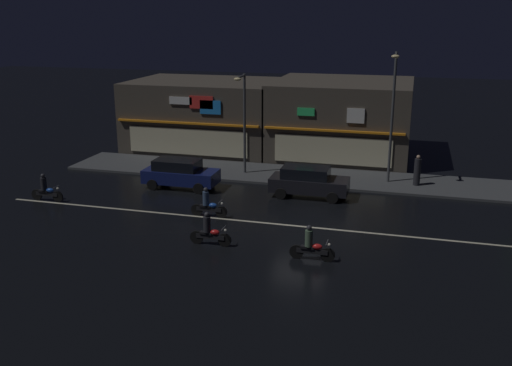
{
  "coord_description": "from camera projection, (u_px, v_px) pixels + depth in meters",
  "views": [
    {
      "loc": [
        4.78,
        -25.43,
        9.82
      ],
      "look_at": [
        -2.43,
        0.92,
        1.71
      ],
      "focal_mm": 40.4,
      "sensor_mm": 36.0,
      "label": 1
    }
  ],
  "objects": [
    {
      "name": "ground_plane",
      "position": [
        300.0,
        226.0,
        27.52
      ],
      "size": [
        140.0,
        140.0,
        0.0
      ],
      "primitive_type": "plane",
      "color": "black"
    },
    {
      "name": "pedestrian_on_sidewalk",
      "position": [
        417.0,
        171.0,
        33.4
      ],
      "size": [
        0.39,
        0.39,
        1.8
      ],
      "rotation": [
        0.0,
        0.0,
        0.61
      ],
      "color": "#232328",
      "rests_on": "sidewalk_far"
    },
    {
      "name": "motorcycle_trailing_far",
      "position": [
        209.0,
        231.0,
        25.16
      ],
      "size": [
        1.9,
        0.6,
        1.52
      ],
      "rotation": [
        0.0,
        0.0,
        3.17
      ],
      "color": "black",
      "rests_on": "ground"
    },
    {
      "name": "storefront_left_block",
      "position": [
        342.0,
        118.0,
        40.74
      ],
      "size": [
        9.46,
        9.03,
        5.27
      ],
      "color": "#4C443A",
      "rests_on": "ground"
    },
    {
      "name": "motorcycle_opposite_lane",
      "position": [
        311.0,
        246.0,
        23.62
      ],
      "size": [
        1.9,
        0.6,
        1.52
      ],
      "rotation": [
        0.0,
        0.0,
        3.22
      ],
      "color": "black",
      "rests_on": "ground"
    },
    {
      "name": "motorcycle_lead",
      "position": [
        208.0,
        205.0,
        28.68
      ],
      "size": [
        1.9,
        0.6,
        1.52
      ],
      "rotation": [
        0.0,
        0.0,
        -0.01
      ],
      "color": "black",
      "rests_on": "ground"
    },
    {
      "name": "lane_divider_stripe",
      "position": [
        300.0,
        226.0,
        27.52
      ],
      "size": [
        31.64,
        0.16,
        0.01
      ],
      "primitive_type": "cube",
      "color": "beige",
      "rests_on": "ground"
    },
    {
      "name": "parked_car_near_kerb",
      "position": [
        308.0,
        181.0,
        31.81
      ],
      "size": [
        4.3,
        1.98,
        1.67
      ],
      "rotation": [
        0.0,
        0.0,
        3.14
      ],
      "color": "black",
      "rests_on": "ground"
    },
    {
      "name": "streetlamp_mid",
      "position": [
        393.0,
        108.0,
        32.9
      ],
      "size": [
        0.44,
        1.64,
        7.59
      ],
      "color": "#47494C",
      "rests_on": "sidewalk_far"
    },
    {
      "name": "sidewalk_far",
      "position": [
        326.0,
        178.0,
        35.35
      ],
      "size": [
        33.31,
        4.38,
        0.14
      ],
      "primitive_type": "cube",
      "color": "#424447",
      "rests_on": "ground"
    },
    {
      "name": "storefront_center_block",
      "position": [
        206.0,
        115.0,
        42.77
      ],
      "size": [
        10.75,
        7.88,
        5.05
      ],
      "color": "#4C443A",
      "rests_on": "ground"
    },
    {
      "name": "parked_car_trailing",
      "position": [
        180.0,
        173.0,
        33.43
      ],
      "size": [
        4.3,
        1.98,
        1.67
      ],
      "color": "navy",
      "rests_on": "ground"
    },
    {
      "name": "traffic_cone",
      "position": [
        344.0,
        191.0,
        32.03
      ],
      "size": [
        0.36,
        0.36,
        0.55
      ],
      "primitive_type": "cone",
      "color": "orange",
      "rests_on": "ground"
    },
    {
      "name": "streetlamp_west",
      "position": [
        243.0,
        115.0,
        35.02
      ],
      "size": [
        0.44,
        1.64,
        6.16
      ],
      "color": "#47494C",
      "rests_on": "sidewalk_far"
    },
    {
      "name": "motorcycle_following",
      "position": [
        46.0,
        190.0,
        31.09
      ],
      "size": [
        1.9,
        0.6,
        1.52
      ],
      "rotation": [
        0.0,
        0.0,
        -0.02
      ],
      "color": "black",
      "rests_on": "ground"
    }
  ]
}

